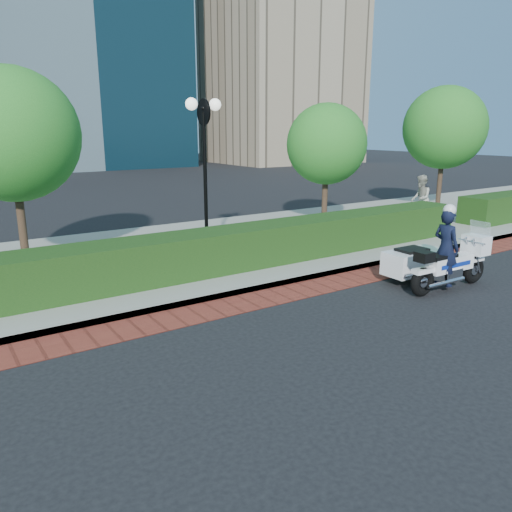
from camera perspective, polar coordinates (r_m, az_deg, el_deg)
ground at (r=9.52m, az=4.16°, el=-7.81°), size 120.00×120.00×0.00m
brick_strip at (r=10.66m, az=-0.82°, el=-5.26°), size 60.00×1.00×0.01m
sidewalk at (r=14.46m, az=-10.59°, el=0.07°), size 60.00×8.00×0.15m
hedge_main at (r=12.21m, az=-6.21°, el=0.38°), size 18.00×1.20×1.00m
lamppost at (r=13.75m, az=-5.89°, el=11.69°), size 1.02×0.70×4.21m
tree_b at (r=13.56m, az=-26.17°, el=12.31°), size 3.20×3.20×4.89m
tree_c at (r=17.98m, az=8.06°, el=12.53°), size 2.80×2.80×4.30m
tree_d at (r=22.82m, az=20.75°, el=13.54°), size 3.40×3.40×5.16m
tower_right at (r=56.97m, az=3.08°, el=24.90°), size 14.00×12.00×28.00m
police_motorcycle at (r=12.23m, az=19.73°, el=-0.22°), size 2.46×1.74×1.99m
pedestrian at (r=19.83m, az=18.28°, el=6.26°), size 1.08×1.07×1.76m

